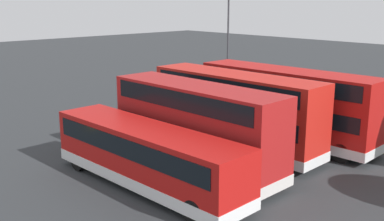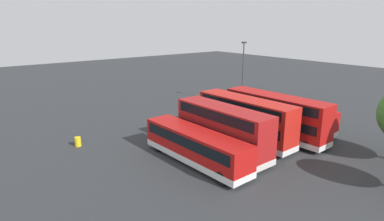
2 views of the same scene
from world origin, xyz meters
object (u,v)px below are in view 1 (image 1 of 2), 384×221
Objects in this scene: car_hatchback_silver at (184,90)px; lamp_post_tall at (228,38)px; bus_double_decker_second at (285,103)px; bus_single_deck_fifth at (147,155)px; bus_single_deck_near_end at (306,106)px; bus_double_decker_third at (235,109)px; bus_double_decker_fourth at (196,126)px.

car_hatchback_silver is 6.17m from lamp_post_tall.
bus_double_decker_second is 14.47m from lamp_post_tall.
bus_single_deck_fifth is at bearing 32.76° from lamp_post_tall.
bus_single_deck_near_end is 0.97× the size of bus_double_decker_third.
bus_single_deck_near_end is 0.92× the size of bus_double_decker_second.
bus_single_deck_near_end is 1.06× the size of bus_double_decker_fourth.
bus_single_deck_near_end is 6.83m from bus_double_decker_third.
bus_double_decker_fourth is (7.57, -0.06, -0.00)m from bus_double_decker_second.
bus_double_decker_second is at bearing 179.56° from bus_double_decker_fourth.
bus_single_deck_near_end and bus_single_deck_fifth have the same top height.
car_hatchback_silver is at bearing -29.59° from lamp_post_tall.
car_hatchback_silver is at bearing -129.97° from bus_double_decker_fourth.
bus_double_decker_third is (3.48, -1.07, -0.00)m from bus_double_decker_second.
lamp_post_tall is at bearing -142.02° from bus_double_decker_fourth.
bus_single_deck_near_end is at bearing 86.56° from car_hatchback_silver.
bus_double_decker_second is 1.15× the size of bus_double_decker_fourth.
bus_double_decker_third reaches higher than bus_single_deck_near_end.
bus_single_deck_fifth is at bearing 43.04° from car_hatchback_silver.
bus_double_decker_second and bus_double_decker_fourth have the same top height.
lamp_post_tall reaches higher than bus_double_decker_second.
bus_double_decker_second reaches higher than bus_single_deck_fifth.
lamp_post_tall is at bearing -135.66° from bus_double_decker_third.
bus_double_decker_second is (3.29, 0.67, 0.83)m from bus_single_deck_near_end.
bus_double_decker_second reaches higher than car_hatchback_silver.
car_hatchback_silver is (-11.66, -13.91, -1.75)m from bus_double_decker_fourth.
bus_single_deck_near_end is at bearing -168.44° from bus_double_decker_second.
bus_single_deck_fifth is at bearing 7.69° from bus_double_decker_third.
bus_double_decker_fourth is 0.89× the size of bus_single_deck_fifth.
lamp_post_tall is at bearing 150.41° from car_hatchback_silver.
bus_double_decker_second is at bearing 11.56° from bus_single_deck_near_end.
bus_double_decker_third is at bearing -172.31° from bus_single_deck_fifth.
bus_double_decker_third reaches higher than car_hatchback_silver.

